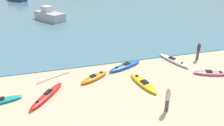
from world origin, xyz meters
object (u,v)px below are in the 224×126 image
(kayak_on_sand_3, at_px, (173,60))
(person_near_waterline, at_px, (198,50))
(kayak_on_sand_1, at_px, (94,77))
(loose_paddle, at_px, (53,78))
(kayak_on_sand_2, at_px, (143,83))
(person_near_foreground, at_px, (168,98))
(kayak_on_sand_6, at_px, (210,73))
(kayak_on_sand_0, at_px, (47,95))
(kayak_on_sand_5, at_px, (125,66))
(moored_boat_3, at_px, (49,15))

(kayak_on_sand_3, height_order, person_near_waterline, person_near_waterline)
(kayak_on_sand_1, relative_size, person_near_waterline, 1.53)
(loose_paddle, bearing_deg, kayak_on_sand_1, -19.09)
(kayak_on_sand_3, bearing_deg, loose_paddle, -179.36)
(kayak_on_sand_3, bearing_deg, person_near_waterline, -3.83)
(loose_paddle, bearing_deg, kayak_on_sand_2, -24.09)
(kayak_on_sand_1, distance_m, person_near_foreground, 6.12)
(kayak_on_sand_3, distance_m, kayak_on_sand_6, 3.36)
(kayak_on_sand_6, xyz_separation_m, loose_paddle, (-12.08, 2.84, -0.12))
(person_near_waterline, bearing_deg, kayak_on_sand_6, -104.99)
(kayak_on_sand_2, bearing_deg, loose_paddle, 155.91)
(kayak_on_sand_1, relative_size, kayak_on_sand_2, 0.78)
(kayak_on_sand_0, height_order, kayak_on_sand_2, kayak_on_sand_0)
(kayak_on_sand_0, xyz_separation_m, person_near_waterline, (13.34, 2.57, 0.81))
(person_near_foreground, xyz_separation_m, person_near_waterline, (6.45, 6.07, 0.05))
(kayak_on_sand_5, bearing_deg, kayak_on_sand_0, -156.52)
(moored_boat_3, bearing_deg, loose_paddle, -90.67)
(kayak_on_sand_6, bearing_deg, kayak_on_sand_5, 153.77)
(kayak_on_sand_1, distance_m, loose_paddle, 3.21)
(person_near_foreground, relative_size, loose_paddle, 0.62)
(kayak_on_sand_6, height_order, loose_paddle, kayak_on_sand_6)
(kayak_on_sand_3, bearing_deg, kayak_on_sand_0, -166.07)
(kayak_on_sand_0, bearing_deg, kayak_on_sand_5, 23.48)
(person_near_foreground, bearing_deg, loose_paddle, 136.26)
(kayak_on_sand_0, distance_m, person_near_foreground, 7.76)
(person_near_waterline, height_order, moored_boat_3, moored_boat_3)
(moored_boat_3, bearing_deg, kayak_on_sand_6, -61.32)
(kayak_on_sand_3, relative_size, person_near_waterline, 2.11)
(kayak_on_sand_3, relative_size, loose_paddle, 1.39)
(kayak_on_sand_5, distance_m, kayak_on_sand_6, 6.86)
(person_near_foreground, bearing_deg, moored_boat_3, 103.87)
(kayak_on_sand_0, relative_size, kayak_on_sand_1, 1.24)
(kayak_on_sand_3, bearing_deg, moored_boat_3, 118.76)
(kayak_on_sand_0, relative_size, moored_boat_3, 0.59)
(loose_paddle, bearing_deg, moored_boat_3, 89.33)
(kayak_on_sand_3, xyz_separation_m, kayak_on_sand_6, (1.58, -2.96, -0.01))
(kayak_on_sand_1, height_order, person_near_foreground, person_near_foreground)
(kayak_on_sand_0, bearing_deg, kayak_on_sand_6, -1.07)
(kayak_on_sand_5, distance_m, person_near_foreground, 6.36)
(kayak_on_sand_5, bearing_deg, kayak_on_sand_2, -82.88)
(person_near_waterline, bearing_deg, kayak_on_sand_0, -169.09)
(kayak_on_sand_0, relative_size, person_near_waterline, 1.90)
(person_near_foreground, distance_m, loose_paddle, 8.88)
(person_near_waterline, bearing_deg, kayak_on_sand_1, -174.13)
(kayak_on_sand_5, relative_size, person_near_foreground, 2.13)
(person_near_foreground, height_order, moored_boat_3, moored_boat_3)
(moored_boat_3, bearing_deg, kayak_on_sand_2, -74.30)
(kayak_on_sand_1, bearing_deg, kayak_on_sand_3, 8.86)
(kayak_on_sand_5, height_order, loose_paddle, kayak_on_sand_5)
(kayak_on_sand_1, xyz_separation_m, kayak_on_sand_2, (3.28, -1.77, -0.02))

